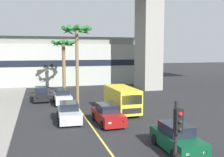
{
  "coord_description": "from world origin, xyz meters",
  "views": [
    {
      "loc": [
        -3.82,
        0.46,
        5.76
      ],
      "look_at": [
        0.0,
        14.0,
        4.26
      ],
      "focal_mm": 42.3,
      "sensor_mm": 36.0,
      "label": 1
    }
  ],
  "objects_px": {
    "car_queue_second": "(41,94)",
    "delivery_van": "(122,99)",
    "car_queue_fifth": "(62,97)",
    "palm_tree_mid_median": "(77,38)",
    "car_queue_front": "(69,113)",
    "car_queue_third": "(177,138)",
    "traffic_light_median_near": "(176,148)",
    "car_queue_fourth": "(108,115)",
    "palm_tree_near_median": "(64,51)"
  },
  "relations": [
    {
      "from": "car_queue_third",
      "to": "car_queue_fourth",
      "type": "distance_m",
      "value": 6.96
    },
    {
      "from": "car_queue_front",
      "to": "car_queue_fifth",
      "type": "distance_m",
      "value": 7.6
    },
    {
      "from": "car_queue_second",
      "to": "delivery_van",
      "type": "relative_size",
      "value": 0.78
    },
    {
      "from": "car_queue_third",
      "to": "car_queue_fifth",
      "type": "height_order",
      "value": "same"
    },
    {
      "from": "car_queue_third",
      "to": "car_queue_second",
      "type": "bearing_deg",
      "value": 111.96
    },
    {
      "from": "car_queue_second",
      "to": "delivery_van",
      "type": "xyz_separation_m",
      "value": [
        7.1,
        -8.26,
        0.57
      ]
    },
    {
      "from": "car_queue_second",
      "to": "car_queue_fifth",
      "type": "bearing_deg",
      "value": -47.41
    },
    {
      "from": "delivery_van",
      "to": "traffic_light_median_near",
      "type": "distance_m",
      "value": 16.19
    },
    {
      "from": "car_queue_second",
      "to": "palm_tree_mid_median",
      "type": "distance_m",
      "value": 8.48
    },
    {
      "from": "palm_tree_near_median",
      "to": "palm_tree_mid_median",
      "type": "xyz_separation_m",
      "value": [
        0.42,
        -9.75,
        1.27
      ]
    },
    {
      "from": "delivery_van",
      "to": "traffic_light_median_near",
      "type": "relative_size",
      "value": 1.26
    },
    {
      "from": "car_queue_second",
      "to": "palm_tree_mid_median",
      "type": "relative_size",
      "value": 0.49
    },
    {
      "from": "car_queue_front",
      "to": "delivery_van",
      "type": "distance_m",
      "value": 5.38
    },
    {
      "from": "car_queue_fourth",
      "to": "traffic_light_median_near",
      "type": "relative_size",
      "value": 0.99
    },
    {
      "from": "palm_tree_mid_median",
      "to": "car_queue_second",
      "type": "bearing_deg",
      "value": 128.59
    },
    {
      "from": "car_queue_third",
      "to": "delivery_van",
      "type": "height_order",
      "value": "delivery_van"
    },
    {
      "from": "car_queue_front",
      "to": "palm_tree_mid_median",
      "type": "relative_size",
      "value": 0.5
    },
    {
      "from": "car_queue_third",
      "to": "traffic_light_median_near",
      "type": "distance_m",
      "value": 7.23
    },
    {
      "from": "palm_tree_near_median",
      "to": "car_queue_second",
      "type": "bearing_deg",
      "value": -120.69
    },
    {
      "from": "car_queue_front",
      "to": "car_queue_second",
      "type": "distance_m",
      "value": 10.17
    },
    {
      "from": "car_queue_fourth",
      "to": "delivery_van",
      "type": "relative_size",
      "value": 0.79
    },
    {
      "from": "car_queue_third",
      "to": "palm_tree_mid_median",
      "type": "relative_size",
      "value": 0.5
    },
    {
      "from": "palm_tree_near_median",
      "to": "palm_tree_mid_median",
      "type": "bearing_deg",
      "value": -87.55
    },
    {
      "from": "car_queue_front",
      "to": "car_queue_fourth",
      "type": "xyz_separation_m",
      "value": [
        2.86,
        -1.52,
        0.0
      ]
    },
    {
      "from": "car_queue_fifth",
      "to": "traffic_light_median_near",
      "type": "height_order",
      "value": "traffic_light_median_near"
    },
    {
      "from": "car_queue_fourth",
      "to": "delivery_van",
      "type": "height_order",
      "value": "delivery_van"
    },
    {
      "from": "palm_tree_mid_median",
      "to": "palm_tree_near_median",
      "type": "bearing_deg",
      "value": 92.45
    },
    {
      "from": "delivery_van",
      "to": "palm_tree_near_median",
      "type": "height_order",
      "value": "palm_tree_near_median"
    },
    {
      "from": "car_queue_fourth",
      "to": "traffic_light_median_near",
      "type": "bearing_deg",
      "value": -94.99
    },
    {
      "from": "car_queue_second",
      "to": "car_queue_fifth",
      "type": "height_order",
      "value": "same"
    },
    {
      "from": "car_queue_fifth",
      "to": "palm_tree_mid_median",
      "type": "height_order",
      "value": "palm_tree_mid_median"
    },
    {
      "from": "car_queue_fourth",
      "to": "palm_tree_near_median",
      "type": "xyz_separation_m",
      "value": [
        -1.75,
        16.77,
        5.01
      ]
    },
    {
      "from": "traffic_light_median_near",
      "to": "palm_tree_near_median",
      "type": "xyz_separation_m",
      "value": [
        -0.65,
        29.33,
        3.01
      ]
    },
    {
      "from": "traffic_light_median_near",
      "to": "palm_tree_mid_median",
      "type": "xyz_separation_m",
      "value": [
        -0.23,
        19.59,
        4.28
      ]
    },
    {
      "from": "car_queue_fifth",
      "to": "car_queue_front",
      "type": "bearing_deg",
      "value": -91.18
    },
    {
      "from": "car_queue_fourth",
      "to": "car_queue_fifth",
      "type": "height_order",
      "value": "same"
    },
    {
      "from": "car_queue_front",
      "to": "palm_tree_near_median",
      "type": "distance_m",
      "value": 16.1
    },
    {
      "from": "car_queue_front",
      "to": "car_queue_second",
      "type": "height_order",
      "value": "same"
    },
    {
      "from": "car_queue_front",
      "to": "car_queue_fifth",
      "type": "height_order",
      "value": "same"
    },
    {
      "from": "car_queue_front",
      "to": "car_queue_second",
      "type": "relative_size",
      "value": 1.01
    },
    {
      "from": "car_queue_second",
      "to": "traffic_light_median_near",
      "type": "relative_size",
      "value": 0.98
    },
    {
      "from": "car_queue_fourth",
      "to": "palm_tree_mid_median",
      "type": "bearing_deg",
      "value": 100.71
    },
    {
      "from": "traffic_light_median_near",
      "to": "car_queue_front",
      "type": "bearing_deg",
      "value": 97.15
    },
    {
      "from": "car_queue_third",
      "to": "traffic_light_median_near",
      "type": "xyz_separation_m",
      "value": [
        -3.48,
        -6.02,
        1.99
      ]
    },
    {
      "from": "delivery_van",
      "to": "traffic_light_median_near",
      "type": "xyz_separation_m",
      "value": [
        -3.31,
        -15.79,
        1.43
      ]
    },
    {
      "from": "car_queue_second",
      "to": "traffic_light_median_near",
      "type": "distance_m",
      "value": 24.42
    },
    {
      "from": "traffic_light_median_near",
      "to": "car_queue_third",
      "type": "bearing_deg",
      "value": 59.97
    },
    {
      "from": "car_queue_front",
      "to": "car_queue_fifth",
      "type": "bearing_deg",
      "value": 88.82
    },
    {
      "from": "car_queue_third",
      "to": "delivery_van",
      "type": "bearing_deg",
      "value": 91.01
    },
    {
      "from": "delivery_van",
      "to": "palm_tree_near_median",
      "type": "distance_m",
      "value": 14.79
    }
  ]
}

